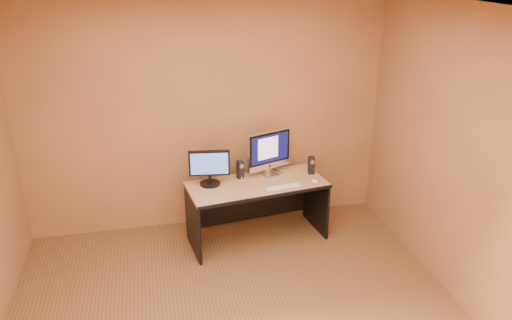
% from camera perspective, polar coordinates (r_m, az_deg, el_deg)
% --- Properties ---
extents(walls, '(4.00, 4.00, 2.60)m').
position_cam_1_polar(walls, '(3.68, -1.68, -4.03)').
color(walls, '#9D693F').
rests_on(walls, ground).
extents(ceiling, '(4.00, 4.00, 0.00)m').
position_cam_1_polar(ceiling, '(3.31, -1.94, 16.57)').
color(ceiling, white).
rests_on(ceiling, walls).
extents(desk, '(1.54, 0.83, 0.68)m').
position_cam_1_polar(desk, '(5.48, 0.12, -5.89)').
color(desk, tan).
rests_on(desk, ground).
extents(imac, '(0.56, 0.36, 0.50)m').
position_cam_1_polar(imac, '(5.43, 1.64, 0.73)').
color(imac, silver).
rests_on(imac, desk).
extents(second_monitor, '(0.46, 0.27, 0.38)m').
position_cam_1_polar(second_monitor, '(5.24, -5.33, -0.90)').
color(second_monitor, black).
rests_on(second_monitor, desk).
extents(speaker_left, '(0.08, 0.08, 0.20)m').
position_cam_1_polar(speaker_left, '(5.41, -1.82, -1.10)').
color(speaker_left, black).
rests_on(speaker_left, desk).
extents(speaker_right, '(0.06, 0.07, 0.20)m').
position_cam_1_polar(speaker_right, '(5.55, 6.34, -0.60)').
color(speaker_right, black).
rests_on(speaker_right, desk).
extents(keyboard, '(0.40, 0.16, 0.02)m').
position_cam_1_polar(keyboard, '(5.22, 3.16, -3.15)').
color(keyboard, silver).
rests_on(keyboard, desk).
extents(mouse, '(0.08, 0.10, 0.03)m').
position_cam_1_polar(mouse, '(5.37, 6.73, -2.41)').
color(mouse, white).
rests_on(mouse, desk).
extents(cable_a, '(0.09, 0.19, 0.01)m').
position_cam_1_polar(cable_a, '(5.63, 2.40, -1.19)').
color(cable_a, black).
rests_on(cable_a, desk).
extents(cable_b, '(0.04, 0.16, 0.01)m').
position_cam_1_polar(cable_b, '(5.62, 1.95, -1.23)').
color(cable_b, black).
rests_on(cable_b, desk).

